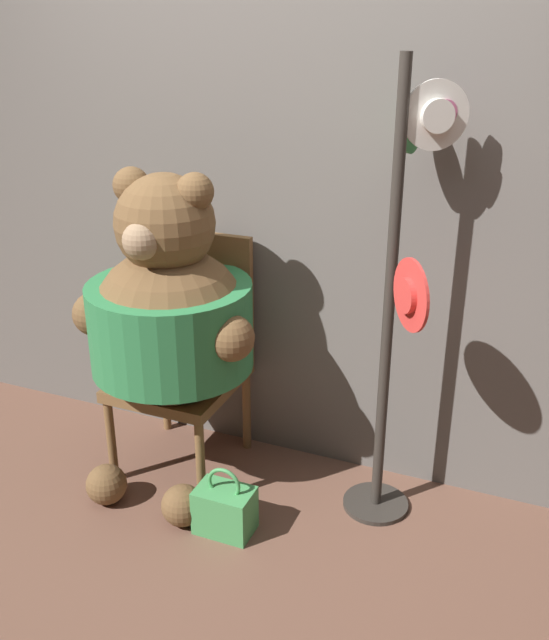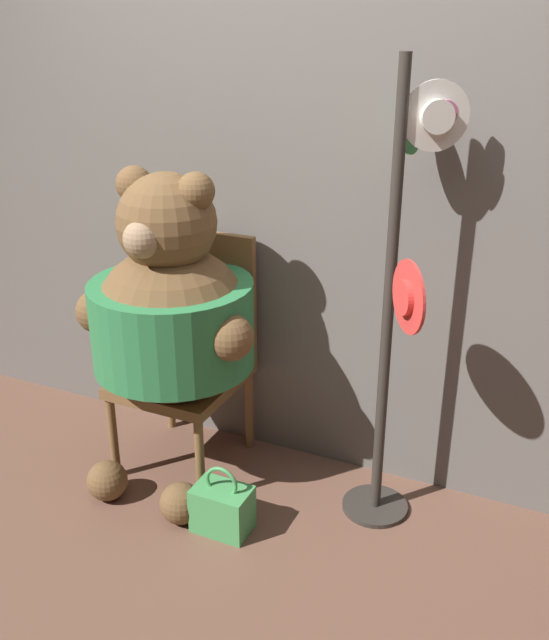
{
  "view_description": "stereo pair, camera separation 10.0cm",
  "coord_description": "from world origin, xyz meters",
  "px_view_note": "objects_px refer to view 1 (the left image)",
  "views": [
    {
      "loc": [
        1.12,
        -2.1,
        1.95
      ],
      "look_at": [
        0.12,
        0.33,
        0.82
      ],
      "focal_mm": 40.0,
      "sensor_mm": 36.0,
      "label": 1
    },
    {
      "loc": [
        1.21,
        -2.06,
        1.95
      ],
      "look_at": [
        0.12,
        0.33,
        0.82
      ],
      "focal_mm": 40.0,
      "sensor_mm": 36.0,
      "label": 2
    }
  ],
  "objects_px": {
    "teddy_bear": "(169,316)",
    "handbag_on_ground": "(225,509)",
    "chair": "(189,350)",
    "hat_display_rack": "(403,284)"
  },
  "relations": [
    {
      "from": "chair",
      "to": "teddy_bear",
      "type": "xyz_separation_m",
      "value": [
        0.03,
        -0.19,
        0.25
      ]
    },
    {
      "from": "handbag_on_ground",
      "to": "hat_display_rack",
      "type": "bearing_deg",
      "value": 34.36
    },
    {
      "from": "hat_display_rack",
      "to": "handbag_on_ground",
      "type": "height_order",
      "value": "hat_display_rack"
    },
    {
      "from": "teddy_bear",
      "to": "handbag_on_ground",
      "type": "xyz_separation_m",
      "value": [
        0.37,
        -0.27,
        -0.69
      ]
    },
    {
      "from": "teddy_bear",
      "to": "handbag_on_ground",
      "type": "bearing_deg",
      "value": -36.24
    },
    {
      "from": "chair",
      "to": "handbag_on_ground",
      "type": "distance_m",
      "value": 0.75
    },
    {
      "from": "teddy_bear",
      "to": "handbag_on_ground",
      "type": "relative_size",
      "value": 4.66
    },
    {
      "from": "chair",
      "to": "handbag_on_ground",
      "type": "height_order",
      "value": "chair"
    },
    {
      "from": "chair",
      "to": "hat_display_rack",
      "type": "height_order",
      "value": "hat_display_rack"
    },
    {
      "from": "teddy_bear",
      "to": "hat_display_rack",
      "type": "distance_m",
      "value": 0.98
    }
  ]
}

